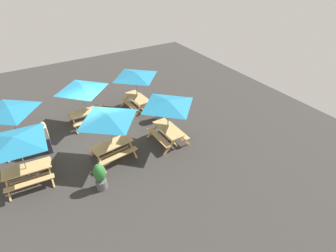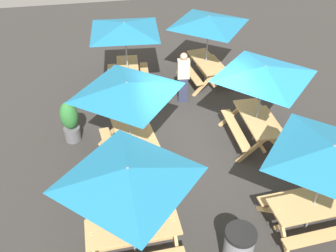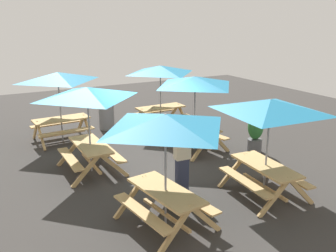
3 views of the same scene
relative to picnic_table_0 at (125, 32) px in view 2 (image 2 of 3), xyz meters
name	(u,v)px [view 2 (image 2 of 3)]	position (x,y,z in m)	size (l,w,h in m)	color
ground_plane	(193,149)	(-3.37, -1.37, -1.99)	(24.00, 24.00, 0.00)	#33302D
picnic_table_0	(125,32)	(0.00, 0.00, 0.00)	(2.82, 2.82, 2.34)	tan
picnic_table_1	(330,159)	(-6.30, -3.15, 0.00)	(2.12, 2.12, 2.34)	tan
picnic_table_2	(129,181)	(-6.19, 0.51, 0.00)	(2.06, 2.06, 2.34)	tan
picnic_table_3	(127,94)	(-3.45, 0.26, 0.00)	(2.23, 2.23, 2.34)	tan
picnic_table_4	(209,25)	(0.03, -2.62, 0.00)	(2.24, 2.24, 2.34)	tan
picnic_table_5	(264,77)	(-3.31, -3.09, 0.00)	(2.01, 2.01, 2.34)	tan
trash_bin_gray	(238,248)	(-6.85, -1.39, -1.49)	(0.59, 0.59, 0.98)	gray
potted_plant_0	(70,121)	(-2.37, 1.78, -1.36)	(0.47, 0.47, 1.23)	#59595B
person_standing	(183,77)	(-1.05, -1.60, -1.10)	(0.25, 0.38, 1.67)	#2D334C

